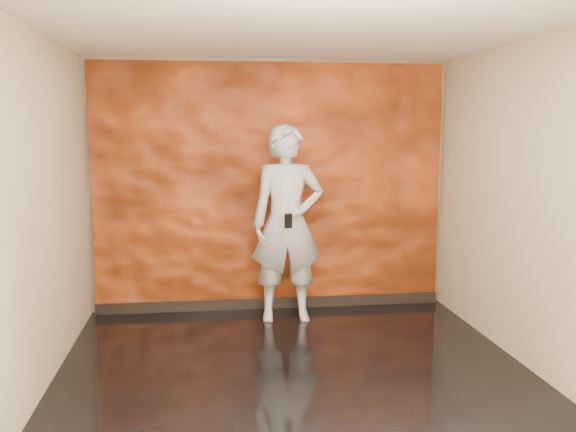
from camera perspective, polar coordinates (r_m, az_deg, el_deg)
The scene contains 5 objects.
room at distance 5.24m, azimuth 0.63°, elevation 0.72°, with size 4.02×4.02×2.81m.
feature_wall at distance 7.18m, azimuth -1.57°, elevation 2.54°, with size 3.90×0.06×2.75m, color #DD551D.
baseboard at distance 7.38m, azimuth -1.50°, elevation -7.74°, with size 3.90×0.04×0.12m, color black.
man at distance 6.78m, azimuth -0.06°, elevation -0.67°, with size 0.76×0.50×2.08m, color #90949F.
phone at distance 6.48m, azimuth 0.03°, elevation -0.44°, with size 0.08×0.02×0.15m, color black.
Camera 1 is at (-0.73, -5.15, 2.07)m, focal length 40.00 mm.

